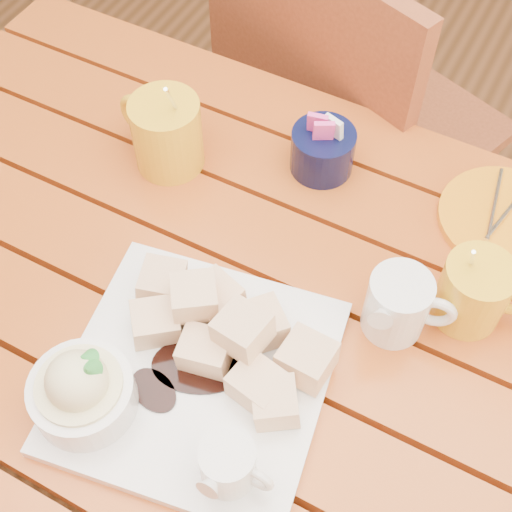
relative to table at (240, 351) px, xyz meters
The scene contains 9 objects.
ground 0.64m from the table, 90.00° to the right, with size 5.00×5.00×0.00m, color #573319.
table is the anchor object (origin of this frame).
dessert_plate 0.19m from the table, 96.25° to the right, with size 0.33×0.33×0.12m.
coffee_mug_left 0.31m from the table, 140.44° to the left, with size 0.13×0.09×0.16m.
coffee_mug_right 0.32m from the table, 27.37° to the left, with size 0.12×0.08×0.14m.
cream_pitcher 0.24m from the table, 21.55° to the left, with size 0.11×0.09×0.09m.
sugar_caddy 0.29m from the table, 92.31° to the left, with size 0.09×0.09×0.10m.
orange_saucer 0.39m from the table, 48.94° to the left, with size 0.18×0.18×0.02m.
chair_far 0.59m from the table, 99.50° to the left, with size 0.56×0.56×0.93m.
Camera 1 is at (0.22, -0.38, 1.50)m, focal length 50.00 mm.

